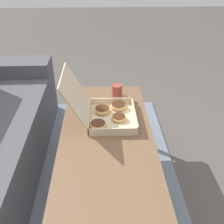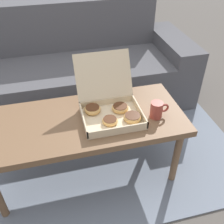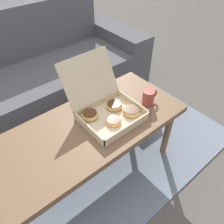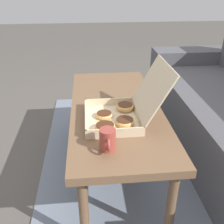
{
  "view_description": "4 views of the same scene",
  "coord_description": "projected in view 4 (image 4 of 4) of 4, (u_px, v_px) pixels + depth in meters",
  "views": [
    {
      "loc": [
        -1.16,
        -0.09,
        1.37
      ],
      "look_at": [
        0.16,
        -0.15,
        0.52
      ],
      "focal_mm": 42.0,
      "sensor_mm": 36.0,
      "label": 1
    },
    {
      "loc": [
        -0.13,
        -1.29,
        1.44
      ],
      "look_at": [
        0.16,
        -0.15,
        0.52
      ],
      "focal_mm": 42.0,
      "sensor_mm": 36.0,
      "label": 2
    },
    {
      "loc": [
        -0.43,
        -0.85,
        1.37
      ],
      "look_at": [
        0.16,
        -0.15,
        0.52
      ],
      "focal_mm": 35.0,
      "sensor_mm": 36.0,
      "label": 3
    },
    {
      "loc": [
        1.36,
        -0.26,
        1.16
      ],
      "look_at": [
        0.16,
        -0.15,
        0.52
      ],
      "focal_mm": 42.0,
      "sensor_mm": 36.0,
      "label": 4
    }
  ],
  "objects": [
    {
      "name": "ground_plane",
      "position": [
        131.0,
        169.0,
        1.76
      ],
      "size": [
        12.0,
        12.0,
        0.0
      ],
      "primitive_type": "plane",
      "color": "#514C47"
    },
    {
      "name": "area_rug",
      "position": [
        175.0,
        165.0,
        1.78
      ],
      "size": [
        2.26,
        1.79,
        0.01
      ],
      "primitive_type": "cube",
      "color": "slate",
      "rests_on": "ground_plane"
    },
    {
      "name": "coffee_table",
      "position": [
        116.0,
        114.0,
        1.55
      ],
      "size": [
        1.19,
        0.52,
        0.47
      ],
      "color": "brown",
      "rests_on": "ground_plane"
    },
    {
      "name": "pastry_box",
      "position": [
        122.0,
        112.0,
        1.36
      ],
      "size": [
        0.34,
        0.42,
        0.3
      ],
      "color": "beige",
      "rests_on": "coffee_table"
    },
    {
      "name": "coffee_mug",
      "position": [
        108.0,
        140.0,
        1.13
      ],
      "size": [
        0.11,
        0.07,
        0.1
      ],
      "color": "#993D33",
      "rests_on": "coffee_table"
    }
  ]
}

